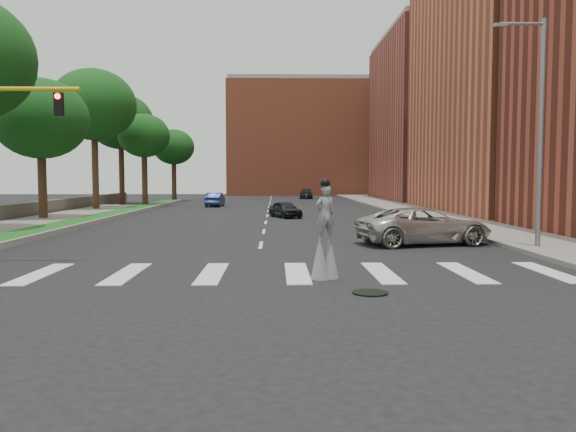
{
  "coord_description": "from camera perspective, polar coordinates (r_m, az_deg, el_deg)",
  "views": [
    {
      "loc": [
        0.64,
        -15.82,
        2.92
      ],
      "look_at": [
        1.02,
        1.57,
        1.7
      ],
      "focal_mm": 35.0,
      "sensor_mm": 36.0,
      "label": 1
    }
  ],
  "objects": [
    {
      "name": "building_backdrop",
      "position": [
        94.17,
        2.02,
        7.7
      ],
      "size": [
        26.0,
        14.0,
        18.0
      ],
      "primitive_type": "cube",
      "color": "#C45A3D",
      "rests_on": "ground"
    },
    {
      "name": "building_far",
      "position": [
        73.36,
        15.89,
        9.39
      ],
      "size": [
        16.0,
        22.0,
        20.0
      ],
      "primitive_type": "cube",
      "color": "#A1463B",
      "rests_on": "ground"
    },
    {
      "name": "ground_plane",
      "position": [
        16.1,
        -3.53,
        -6.44
      ],
      "size": [
        160.0,
        160.0,
        0.0
      ],
      "primitive_type": "plane",
      "color": "black",
      "rests_on": "ground"
    },
    {
      "name": "tree_6",
      "position": [
        56.78,
        -14.42,
        7.85
      ],
      "size": [
        4.98,
        4.98,
        9.04
      ],
      "color": "#372216",
      "rests_on": "ground"
    },
    {
      "name": "tree_5",
      "position": [
        62.07,
        -16.64,
        9.15
      ],
      "size": [
        6.83,
        6.83,
        11.61
      ],
      "color": "#372216",
      "rests_on": "ground"
    },
    {
      "name": "median_curb",
      "position": [
        37.6,
        -18.41,
        -0.44
      ],
      "size": [
        0.2,
        60.0,
        0.28
      ],
      "primitive_type": "cube",
      "color": "gray",
      "rests_on": "ground"
    },
    {
      "name": "car_mid",
      "position": [
        55.86,
        -7.42,
        1.68
      ],
      "size": [
        1.61,
        4.22,
        1.37
      ],
      "primitive_type": "imported",
      "rotation": [
        0.0,
        0.0,
        3.1
      ],
      "color": "navy",
      "rests_on": "ground"
    },
    {
      "name": "car_far",
      "position": [
        75.21,
        1.86,
        2.25
      ],
      "size": [
        1.99,
        4.41,
        1.26
      ],
      "primitive_type": "imported",
      "rotation": [
        0.0,
        0.0,
        -0.05
      ],
      "color": "black",
      "rests_on": "ground"
    },
    {
      "name": "tree_7",
      "position": [
        68.5,
        -11.54,
        6.84
      ],
      "size": [
        4.93,
        4.93,
        8.56
      ],
      "color": "#372216",
      "rests_on": "ground"
    },
    {
      "name": "streetlight",
      "position": [
        24.2,
        24.11,
        8.35
      ],
      "size": [
        2.05,
        0.2,
        9.0
      ],
      "color": "slate",
      "rests_on": "ground"
    },
    {
      "name": "building_mid",
      "position": [
        51.37,
        24.08,
        13.84
      ],
      "size": [
        16.0,
        22.0,
        24.0
      ],
      "primitive_type": "cube",
      "color": "#C45A3D",
      "rests_on": "ground"
    },
    {
      "name": "manhole",
      "position": [
        14.32,
        8.34,
        -7.71
      ],
      "size": [
        0.9,
        0.9,
        0.04
      ],
      "primitive_type": "cylinder",
      "color": "black",
      "rests_on": "ground"
    },
    {
      "name": "car_near",
      "position": [
        40.19,
        -0.28,
        0.69
      ],
      "size": [
        2.67,
        3.75,
        1.19
      ],
      "primitive_type": "imported",
      "rotation": [
        0.0,
        0.0,
        0.41
      ],
      "color": "black",
      "rests_on": "ground"
    },
    {
      "name": "suv_crossing",
      "position": [
        24.94,
        13.66,
        -0.98
      ],
      "size": [
        6.19,
        3.82,
        1.6
      ],
      "primitive_type": "imported",
      "rotation": [
        0.0,
        0.0,
        1.78
      ],
      "color": "beige",
      "rests_on": "ground"
    },
    {
      "name": "stone_wall",
      "position": [
        41.8,
        -26.22,
        0.34
      ],
      "size": [
        0.5,
        56.0,
        1.1
      ],
      "primitive_type": "cube",
      "color": "#524D46",
      "rests_on": "ground"
    },
    {
      "name": "tree_3",
      "position": [
        40.98,
        -23.85,
        8.99
      ],
      "size": [
        6.23,
        6.23,
        9.4
      ],
      "color": "#372216",
      "rests_on": "ground"
    },
    {
      "name": "stilt_performer",
      "position": [
        16.05,
        3.76,
        -2.5
      ],
      "size": [
        0.81,
        0.65,
        2.87
      ],
      "rotation": [
        0.0,
        0.0,
        3.55
      ],
      "color": "#372216",
      "rests_on": "ground"
    },
    {
      "name": "sidewalk_right",
      "position": [
        42.61,
        14.91,
        0.06
      ],
      "size": [
        5.0,
        90.0,
        0.18
      ],
      "primitive_type": "cube",
      "color": "slate",
      "rests_on": "ground"
    },
    {
      "name": "grass_median",
      "position": [
        37.93,
        -19.93,
        -0.46
      ],
      "size": [
        2.0,
        60.0,
        0.25
      ],
      "primitive_type": "cube",
      "color": "#164F19",
      "rests_on": "ground"
    },
    {
      "name": "tree_4",
      "position": [
        51.64,
        -19.13,
        10.59
      ],
      "size": [
        7.17,
        7.17,
        12.13
      ],
      "color": "#372216",
      "rests_on": "ground"
    }
  ]
}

